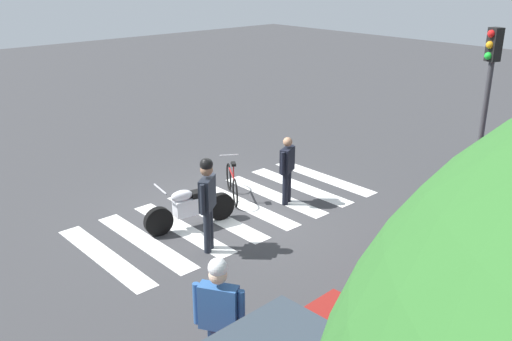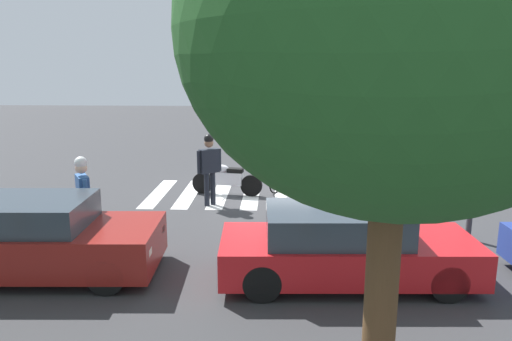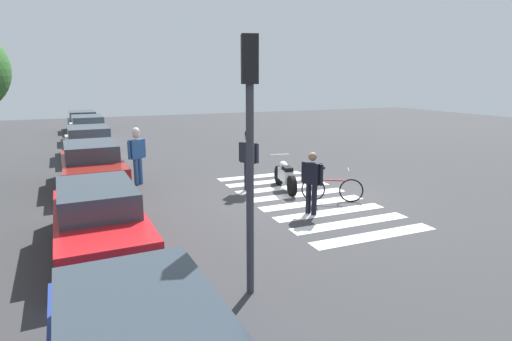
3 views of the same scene
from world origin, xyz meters
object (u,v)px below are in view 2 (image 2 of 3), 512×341
object	(u,v)px
officer_on_foot	(313,168)
officer_by_motorcycle	(209,164)
pedestrian_bystander	(83,194)
car_maroon_wagon	(33,238)
car_red_convertible	(344,247)
police_motorcycle	(227,179)
leaning_bicycle	(285,177)
traffic_light_pole	(479,112)

from	to	relation	value
officer_on_foot	officer_by_motorcycle	xyz separation A→B (m)	(2.75, 0.61, 0.22)
officer_by_motorcycle	pedestrian_bystander	distance (m)	3.73
officer_by_motorcycle	car_maroon_wagon	world-z (taller)	officer_by_motorcycle
officer_on_foot	car_red_convertible	world-z (taller)	officer_on_foot
police_motorcycle	leaning_bicycle	world-z (taller)	police_motorcycle
officer_by_motorcycle	car_red_convertible	bearing A→B (deg)	123.06
officer_by_motorcycle	traffic_light_pole	size ratio (longest dim) A/B	0.47
police_motorcycle	car_red_convertible	size ratio (longest dim) A/B	0.47
leaning_bicycle	traffic_light_pole	world-z (taller)	traffic_light_pole
police_motorcycle	traffic_light_pole	world-z (taller)	traffic_light_pole
officer_by_motorcycle	car_maroon_wagon	xyz separation A→B (m)	(2.54, 4.43, -0.46)
leaning_bicycle	officer_on_foot	bearing A→B (deg)	123.91
leaning_bicycle	officer_by_motorcycle	size ratio (longest dim) A/B	0.78
officer_on_foot	traffic_light_pole	world-z (taller)	traffic_light_pole
pedestrian_bystander	car_red_convertible	world-z (taller)	pedestrian_bystander
police_motorcycle	car_maroon_wagon	world-z (taller)	car_maroon_wagon
traffic_light_pole	car_red_convertible	bearing A→B (deg)	36.30
officer_by_motorcycle	car_red_convertible	size ratio (longest dim) A/B	0.44
officer_on_foot	pedestrian_bystander	xyz separation A→B (m)	(4.89, 3.66, 0.19)
leaning_bicycle	pedestrian_bystander	distance (m)	6.36
traffic_light_pole	officer_by_motorcycle	bearing A→B (deg)	-21.90
pedestrian_bystander	traffic_light_pole	distance (m)	8.18
car_red_convertible	car_maroon_wagon	size ratio (longest dim) A/B	1.00
car_red_convertible	car_maroon_wagon	world-z (taller)	car_maroon_wagon
police_motorcycle	car_maroon_wagon	bearing A→B (deg)	62.30
car_maroon_wagon	traffic_light_pole	distance (m)	8.88
car_red_convertible	car_maroon_wagon	bearing A→B (deg)	-0.71
traffic_light_pole	leaning_bicycle	bearing A→B (deg)	-46.65
police_motorcycle	car_red_convertible	world-z (taller)	car_red_convertible
officer_on_foot	traffic_light_pole	distance (m)	4.65
leaning_bicycle	officer_on_foot	size ratio (longest dim) A/B	0.93
police_motorcycle	leaning_bicycle	bearing A→B (deg)	-159.01
leaning_bicycle	officer_on_foot	distance (m)	1.43
police_motorcycle	car_red_convertible	xyz separation A→B (m)	(-2.57, 5.57, 0.17)
officer_by_motorcycle	traffic_light_pole	xyz separation A→B (m)	(-5.84, 2.35, 1.60)
pedestrian_bystander	traffic_light_pole	xyz separation A→B (m)	(-7.99, -0.70, 1.62)
traffic_light_pole	car_maroon_wagon	bearing A→B (deg)	13.92
police_motorcycle	officer_on_foot	bearing A→B (deg)	168.98
officer_by_motorcycle	leaning_bicycle	bearing A→B (deg)	-139.54
pedestrian_bystander	car_maroon_wagon	world-z (taller)	pedestrian_bystander
pedestrian_bystander	officer_by_motorcycle	bearing A→B (deg)	-125.11
leaning_bicycle	car_maroon_wagon	distance (m)	7.65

